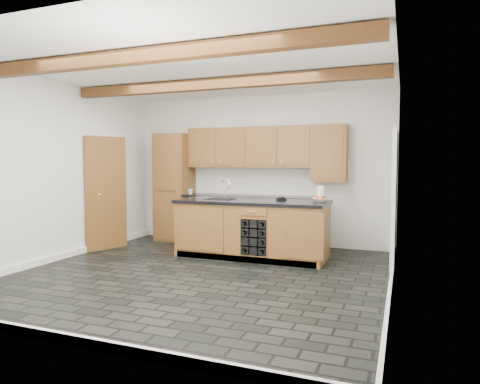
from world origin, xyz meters
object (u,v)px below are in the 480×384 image
(kitchen_scale, at_px, (281,199))
(paper_towel, at_px, (321,194))
(fruit_bowl, at_px, (320,200))
(island, at_px, (252,229))

(kitchen_scale, relative_size, paper_towel, 0.76)
(fruit_bowl, bearing_deg, island, -173.30)
(paper_towel, bearing_deg, kitchen_scale, -178.33)
(kitchen_scale, relative_size, fruit_bowl, 0.76)
(island, xyz_separation_m, kitchen_scale, (0.44, 0.17, 0.49))
(island, height_order, fruit_bowl, fruit_bowl)
(island, relative_size, kitchen_scale, 13.35)
(island, height_order, kitchen_scale, kitchen_scale)
(island, distance_m, paper_towel, 1.24)
(island, distance_m, kitchen_scale, 0.68)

